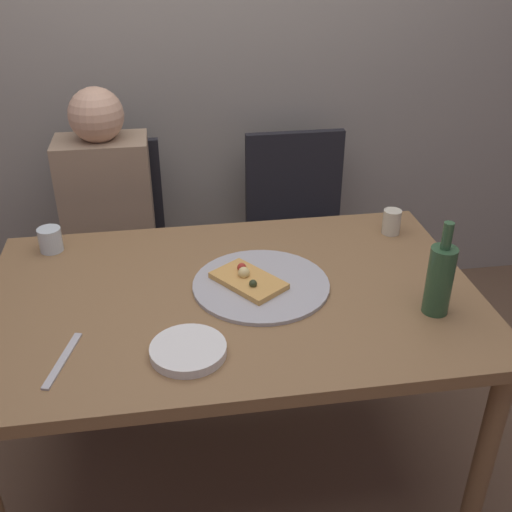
{
  "coord_description": "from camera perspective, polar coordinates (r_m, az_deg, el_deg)",
  "views": [
    {
      "loc": [
        -0.16,
        -1.52,
        1.73
      ],
      "look_at": [
        0.09,
        0.12,
        0.79
      ],
      "focal_mm": 42.69,
      "sensor_mm": 36.0,
      "label": 1
    }
  ],
  "objects": [
    {
      "name": "pizza_slice_last",
      "position": [
        1.84,
        -0.76,
        -2.23
      ],
      "size": [
        0.23,
        0.25,
        0.05
      ],
      "color": "tan",
      "rests_on": "pizza_tray"
    },
    {
      "name": "pizza_tray",
      "position": [
        1.85,
        0.48,
        -2.7
      ],
      "size": [
        0.42,
        0.42,
        0.01
      ],
      "primitive_type": "cylinder",
      "color": "#ADADB2",
      "rests_on": "dining_table"
    },
    {
      "name": "wine_bottle",
      "position": [
        1.76,
        16.85,
        -2.03
      ],
      "size": [
        0.07,
        0.07,
        0.28
      ],
      "color": "#2D5133",
      "rests_on": "dining_table"
    },
    {
      "name": "table_knife",
      "position": [
        1.64,
        -17.66,
        -9.27
      ],
      "size": [
        0.08,
        0.22,
        0.01
      ],
      "primitive_type": "cube",
      "rotation": [
        0.0,
        0.0,
        4.44
      ],
      "color": "#B7B7BC",
      "rests_on": "dining_table"
    },
    {
      "name": "guest_in_sweater",
      "position": [
        2.5,
        -13.68,
        2.74
      ],
      "size": [
        0.36,
        0.56,
        1.17
      ],
      "rotation": [
        0.0,
        0.0,
        3.14
      ],
      "color": "#937A60",
      "rests_on": "ground_plane"
    },
    {
      "name": "chair_left",
      "position": [
        2.69,
        -13.19,
        1.75
      ],
      "size": [
        0.44,
        0.44,
        0.9
      ],
      "rotation": [
        0.0,
        0.0,
        3.14
      ],
      "color": "black",
      "rests_on": "ground_plane"
    },
    {
      "name": "tumbler_far",
      "position": [
        2.14,
        -18.72,
        1.46
      ],
      "size": [
        0.08,
        0.08,
        0.08
      ],
      "primitive_type": "cylinder",
      "color": "silver",
      "rests_on": "dining_table"
    },
    {
      "name": "chair_right",
      "position": [
        2.73,
        4.0,
        3.01
      ],
      "size": [
        0.44,
        0.44,
        0.9
      ],
      "rotation": [
        0.0,
        0.0,
        3.14
      ],
      "color": "black",
      "rests_on": "ground_plane"
    },
    {
      "name": "back_wall",
      "position": [
        2.78,
        -5.7,
        20.49
      ],
      "size": [
        6.0,
        0.1,
        2.6
      ],
      "primitive_type": "cube",
      "color": "gray",
      "rests_on": "ground_plane"
    },
    {
      "name": "plate_stack",
      "position": [
        1.59,
        -6.37,
        -8.77
      ],
      "size": [
        0.2,
        0.2,
        0.03
      ],
      "primitive_type": "cylinder",
      "color": "white",
      "rests_on": "dining_table"
    },
    {
      "name": "tumbler_near",
      "position": [
        2.19,
        12.59,
        3.15
      ],
      "size": [
        0.06,
        0.06,
        0.09
      ],
      "primitive_type": "cylinder",
      "color": "beige",
      "rests_on": "dining_table"
    },
    {
      "name": "ground_plane",
      "position": [
        2.31,
        -1.85,
        -19.05
      ],
      "size": [
        8.0,
        8.0,
        0.0
      ],
      "primitive_type": "plane",
      "color": "brown"
    },
    {
      "name": "dining_table",
      "position": [
        1.86,
        -2.18,
        -5.45
      ],
      "size": [
        1.47,
        0.93,
        0.74
      ],
      "color": "olive",
      "rests_on": "ground_plane"
    }
  ]
}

